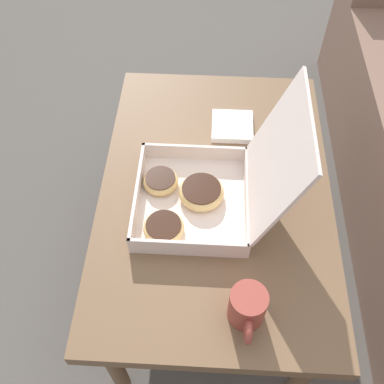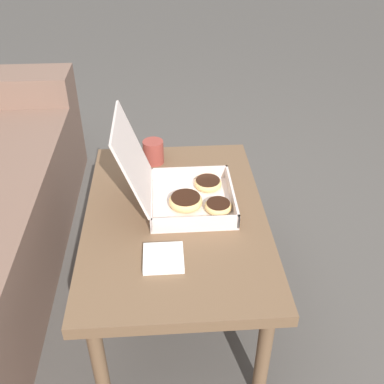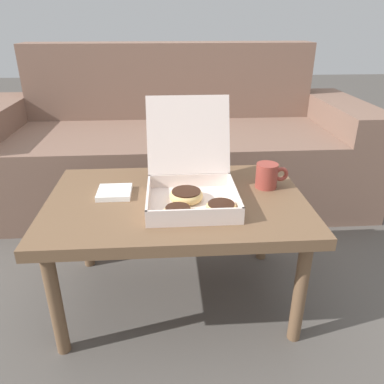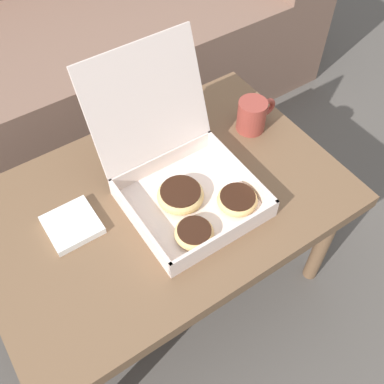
{
  "view_description": "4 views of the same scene",
  "coord_description": "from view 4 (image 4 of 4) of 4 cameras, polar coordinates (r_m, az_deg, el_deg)",
  "views": [
    {
      "loc": [
        0.7,
        -0.16,
        1.39
      ],
      "look_at": [
        0.05,
        -0.2,
        0.49
      ],
      "focal_mm": 42.0,
      "sensor_mm": 36.0,
      "label": 1
    },
    {
      "loc": [
        -1.19,
        -0.11,
        1.37
      ],
      "look_at": [
        0.05,
        -0.2,
        0.49
      ],
      "focal_mm": 42.0,
      "sensor_mm": 36.0,
      "label": 2
    },
    {
      "loc": [
        -0.03,
        -1.32,
        1.02
      ],
      "look_at": [
        0.05,
        -0.2,
        0.49
      ],
      "focal_mm": 35.0,
      "sensor_mm": 36.0,
      "label": 3
    },
    {
      "loc": [
        -0.31,
        -0.74,
        1.33
      ],
      "look_at": [
        0.05,
        -0.2,
        0.49
      ],
      "focal_mm": 42.0,
      "sensor_mm": 36.0,
      "label": 4
    }
  ],
  "objects": [
    {
      "name": "coffee_mug",
      "position": [
        1.26,
        7.71,
        9.66
      ],
      "size": [
        0.12,
        0.08,
        0.09
      ],
      "color": "#993D33",
      "rests_on": "coffee_table"
    },
    {
      "name": "ground_plane",
      "position": [
        1.55,
        -5.63,
        -7.15
      ],
      "size": [
        12.0,
        12.0,
        0.0
      ],
      "primitive_type": "plane",
      "color": "#514C47"
    },
    {
      "name": "napkin_stack",
      "position": [
        1.1,
        -14.97,
        -4.05
      ],
      "size": [
        0.12,
        0.12,
        0.02
      ],
      "color": "white",
      "rests_on": "coffee_table"
    },
    {
      "name": "coffee_table",
      "position": [
        1.16,
        -3.72,
        -2.12
      ],
      "size": [
        0.91,
        0.6,
        0.44
      ],
      "color": "brown",
      "rests_on": "ground_plane"
    },
    {
      "name": "pastry_box",
      "position": [
        1.08,
        -0.79,
        1.33
      ],
      "size": [
        0.3,
        0.38,
        0.33
      ],
      "color": "silver",
      "rests_on": "coffee_table"
    },
    {
      "name": "couch",
      "position": [
        1.9,
        -19.6,
        16.23
      ],
      "size": [
        2.23,
        0.85,
        0.88
      ],
      "color": "#7A5B4C",
      "rests_on": "ground_plane"
    }
  ]
}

